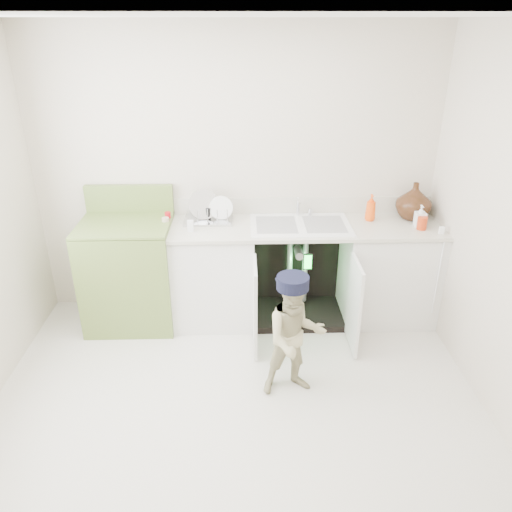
{
  "coord_description": "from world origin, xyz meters",
  "views": [
    {
      "loc": [
        0.06,
        -2.73,
        2.48
      ],
      "look_at": [
        0.16,
        0.7,
        0.85
      ],
      "focal_mm": 35.0,
      "sensor_mm": 36.0,
      "label": 1
    }
  ],
  "objects": [
    {
      "name": "ground",
      "position": [
        0.0,
        0.0,
        0.0
      ],
      "size": [
        3.5,
        3.5,
        0.0
      ],
      "primitive_type": "plane",
      "color": "beige",
      "rests_on": "ground"
    },
    {
      "name": "room_shell",
      "position": [
        0.0,
        0.0,
        1.25
      ],
      "size": [
        6.0,
        5.5,
        1.26
      ],
      "color": "beige",
      "rests_on": "ground"
    },
    {
      "name": "counter_run",
      "position": [
        0.58,
        1.21,
        0.47
      ],
      "size": [
        2.44,
        1.02,
        1.22
      ],
      "color": "silver",
      "rests_on": "ground"
    },
    {
      "name": "avocado_stove",
      "position": [
        -0.93,
        1.18,
        0.49
      ],
      "size": [
        0.76,
        0.65,
        1.19
      ],
      "color": "olive",
      "rests_on": "ground"
    },
    {
      "name": "repair_worker",
      "position": [
        0.42,
        0.18,
        0.47
      ],
      "size": [
        0.5,
        0.9,
        0.94
      ],
      "rotation": [
        0.0,
        0.0,
        0.18
      ],
      "color": "tan",
      "rests_on": "ground"
    }
  ]
}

